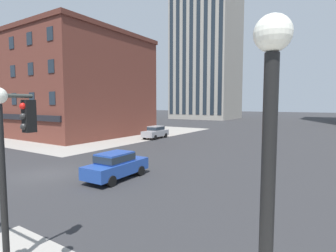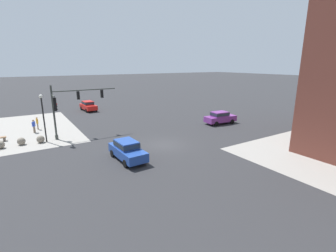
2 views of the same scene
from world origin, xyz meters
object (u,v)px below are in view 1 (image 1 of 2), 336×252
(car_main_northbound_far, at_px, (116,165))
(street_lamp_mid_sidewalk, at_px, (267,227))
(street_lamp_corner_near, at_px, (2,172))
(car_main_southbound_far, at_px, (155,132))

(car_main_northbound_far, bearing_deg, street_lamp_mid_sidewalk, -40.03)
(street_lamp_corner_near, relative_size, car_main_southbound_far, 1.12)
(car_main_southbound_far, bearing_deg, car_main_northbound_far, -61.83)
(street_lamp_corner_near, distance_m, car_main_northbound_far, 10.72)
(street_lamp_corner_near, bearing_deg, car_main_southbound_far, 119.00)
(street_lamp_corner_near, bearing_deg, car_main_northbound_far, 120.54)
(street_lamp_mid_sidewalk, relative_size, car_main_southbound_far, 1.23)
(street_lamp_mid_sidewalk, bearing_deg, car_main_southbound_far, 127.30)
(street_lamp_corner_near, xyz_separation_m, car_main_southbound_far, (-14.61, 26.37, -2.27))
(car_main_northbound_far, xyz_separation_m, car_main_southbound_far, (-9.29, 17.34, 0.00))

